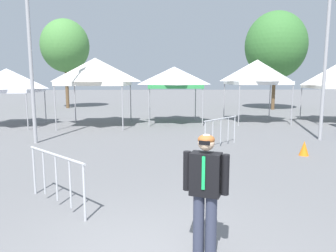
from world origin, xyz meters
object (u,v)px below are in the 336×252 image
person_foreground (205,187)px  light_pole_near_lift (330,0)px  canopy_tent_center (257,72)px  tree_behind_tents_center (65,46)px  light_pole_opposite_side (27,9)px  canopy_tent_far_right (95,72)px  canopy_tent_right_of_center (7,80)px  canopy_tent_left_of_center (174,77)px  traffic_cone_lot_center (304,148)px  crowd_barrier_mid_lot (56,170)px  crowd_barrier_near_person (221,127)px  tree_behind_tents_right (276,46)px

person_foreground → light_pole_near_lift: size_ratio=0.18×
canopy_tent_center → tree_behind_tents_center: size_ratio=0.48×
person_foreground → light_pole_opposite_side: size_ratio=0.20×
canopy_tent_far_right → tree_behind_tents_center: (-4.36, 10.69, 2.39)m
canopy_tent_right_of_center → tree_behind_tents_center: size_ratio=0.42×
canopy_tent_left_of_center → traffic_cone_lot_center: (3.78, -8.14, -2.36)m
traffic_cone_lot_center → canopy_tent_far_right: bearing=138.0°
canopy_tent_center → traffic_cone_lot_center: size_ratio=7.46×
canopy_tent_right_of_center → crowd_barrier_mid_lot: size_ratio=2.04×
light_pole_near_lift → traffic_cone_lot_center: 6.28m
person_foreground → crowd_barrier_mid_lot: (-2.64, 1.94, -0.28)m
canopy_tent_right_of_center → light_pole_near_lift: light_pole_near_lift is taller
canopy_tent_left_of_center → crowd_barrier_near_person: 6.96m
light_pole_near_lift → crowd_barrier_mid_lot: light_pole_near_lift is taller
traffic_cone_lot_center → person_foreground: bearing=-126.2°
canopy_tent_far_right → tree_behind_tents_right: (12.99, 8.51, 2.28)m
light_pole_near_lift → crowd_barrier_near_person: (-4.44, -1.10, -4.83)m
canopy_tent_right_of_center → tree_behind_tents_right: tree_behind_tents_right is taller
tree_behind_tents_right → tree_behind_tents_center: bearing=172.9°
canopy_tent_right_of_center → crowd_barrier_near_person: 11.93m
person_foreground → tree_behind_tents_right: (9.22, 21.62, 4.15)m
person_foreground → crowd_barrier_near_person: size_ratio=1.17×
light_pole_opposite_side → tree_behind_tents_right: size_ratio=1.16×
canopy_tent_far_right → traffic_cone_lot_center: bearing=-42.0°
canopy_tent_center → traffic_cone_lot_center: (-1.05, -8.33, -2.66)m
tree_behind_tents_center → crowd_barrier_mid_lot: size_ratio=4.88×
person_foreground → tree_behind_tents_right: bearing=66.9°
canopy_tent_center → tree_behind_tents_center: 16.71m
person_foreground → tree_behind_tents_center: tree_behind_tents_center is taller
light_pole_opposite_side → traffic_cone_lot_center: (9.67, -2.53, -4.88)m
crowd_barrier_mid_lot → light_pole_near_lift: bearing=36.5°
canopy_tent_left_of_center → crowd_barrier_mid_lot: bearing=-104.6°
person_foreground → canopy_tent_right_of_center: bearing=122.6°
canopy_tent_far_right → person_foreground: size_ratio=2.05×
light_pole_near_lift → light_pole_opposite_side: 11.64m
canopy_tent_left_of_center → tree_behind_tents_right: tree_behind_tents_right is taller
canopy_tent_right_of_center → person_foreground: size_ratio=1.77×
person_foreground → crowd_barrier_mid_lot: person_foreground is taller
canopy_tent_right_of_center → light_pole_opposite_side: 6.33m
person_foreground → canopy_tent_left_of_center: bearing=88.0°
canopy_tent_left_of_center → person_foreground: bearing=-92.0°
canopy_tent_center → tree_behind_tents_right: tree_behind_tents_right is taller
canopy_tent_far_right → traffic_cone_lot_center: size_ratio=7.51×
canopy_tent_center → person_foreground: 15.27m
tree_behind_tents_center → canopy_tent_right_of_center: bearing=-91.8°
canopy_tent_right_of_center → light_pole_near_lift: (14.72, -4.71, 3.14)m
crowd_barrier_near_person → traffic_cone_lot_center: (2.47, -1.56, -0.51)m
canopy_tent_right_of_center → crowd_barrier_near_person: bearing=-29.5°
canopy_tent_left_of_center → tree_behind_tents_right: (8.72, 7.62, 2.58)m
person_foreground → crowd_barrier_near_person: person_foreground is taller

